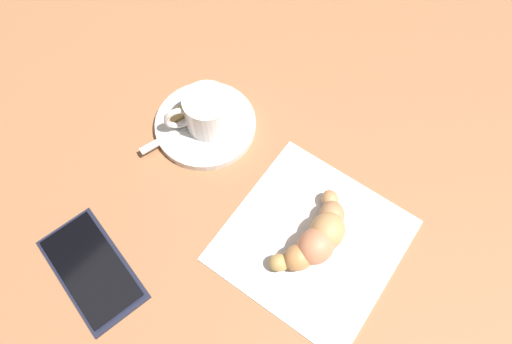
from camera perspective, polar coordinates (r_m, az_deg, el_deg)
The scene contains 8 objects.
ground_plane at distance 0.58m, azimuth -0.30°, elevation -2.49°, with size 1.80×1.80×0.00m, color #98633F.
saucer at distance 0.63m, azimuth -6.22°, elevation 5.82°, with size 0.13×0.13×0.01m, color silver.
espresso_cup at distance 0.60m, azimuth -6.11°, elevation 7.34°, with size 0.06×0.08×0.05m.
teaspoon at distance 0.62m, azimuth -7.43°, elevation 6.31°, with size 0.04×0.12×0.01m.
sugar_packet at distance 0.63m, azimuth -8.55°, elevation 7.69°, with size 0.06×0.02×0.01m, color tan.
napkin at distance 0.56m, azimuth 6.98°, elevation -8.26°, with size 0.19×0.20×0.00m, color white.
croissant at distance 0.54m, azimuth 7.69°, elevation -7.94°, with size 0.06×0.13×0.04m.
cell_phone at distance 0.58m, azimuth -19.58°, elevation -11.17°, with size 0.15×0.09×0.01m.
Camera 1 is at (0.16, -0.17, 0.53)m, focal length 32.48 mm.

